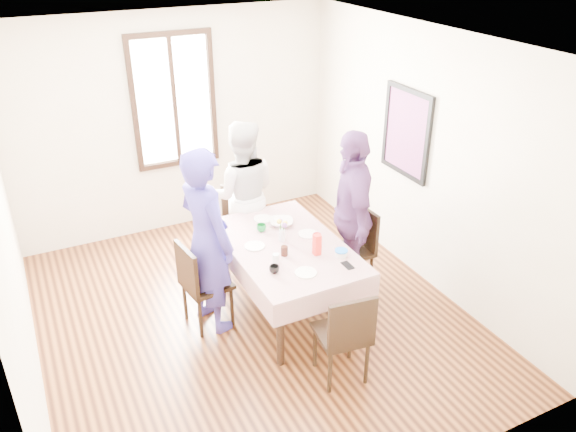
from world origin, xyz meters
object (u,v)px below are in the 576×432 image
object	(u,v)px
dining_table	(286,278)
chair_near	(342,333)
chair_right	(350,251)
chair_left	(207,283)
chair_far	(244,225)
person_left	(206,241)
person_right	(350,214)
person_far	(244,195)

from	to	relation	value
dining_table	chair_near	bearing A→B (deg)	-90.00
chair_right	chair_near	xyz separation A→B (m)	(-0.78, -1.12, 0.00)
chair_left	chair_near	bearing A→B (deg)	24.83
chair_far	person_left	xyz separation A→B (m)	(-0.76, -0.93, 0.47)
chair_right	person_right	size ratio (longest dim) A/B	0.51
person_right	chair_right	bearing A→B (deg)	111.72
chair_right	chair_far	distance (m)	1.29
person_right	person_far	bearing A→B (deg)	-121.20
chair_right	person_left	size ratio (longest dim) A/B	0.49
chair_far	person_right	xyz separation A→B (m)	(0.76, -1.02, 0.44)
chair_far	person_far	xyz separation A→B (m)	(0.00, -0.02, 0.40)
chair_near	person_far	xyz separation A→B (m)	(0.00, 2.12, 0.40)
dining_table	person_left	bearing A→B (deg)	169.09
chair_near	person_far	world-z (taller)	person_far
person_right	chair_near	bearing A→B (deg)	-12.38
person_far	person_right	xyz separation A→B (m)	(0.76, -1.00, 0.05)
chair_left	person_left	xyz separation A→B (m)	(0.02, 0.00, 0.47)
dining_table	chair_left	world-z (taller)	chair_left
chair_right	chair_far	bearing A→B (deg)	35.37
chair_right	person_far	size ratio (longest dim) A/B	0.54
chair_right	person_right	world-z (taller)	person_right
chair_left	person_left	size ratio (longest dim) A/B	0.49
chair_far	person_left	bearing A→B (deg)	57.69
dining_table	chair_left	bearing A→B (deg)	169.38
chair_near	chair_left	bearing A→B (deg)	130.08
chair_left	chair_far	bearing A→B (deg)	132.13
person_left	person_right	world-z (taller)	person_left
chair_near	person_right	world-z (taller)	person_right
chair_right	person_left	xyz separation A→B (m)	(-1.54, 0.10, 0.47)
chair_left	person_right	world-z (taller)	person_right
dining_table	person_far	xyz separation A→B (m)	(0.00, 1.05, 0.48)
person_left	person_far	xyz separation A→B (m)	(0.76, 0.91, -0.07)
chair_left	person_right	bearing A→B (deg)	78.60
person_left	person_far	world-z (taller)	person_left
person_left	chair_near	bearing A→B (deg)	-164.16
chair_right	person_right	xyz separation A→B (m)	(-0.02, 0.00, 0.44)
person_far	chair_near	bearing A→B (deg)	111.10
dining_table	person_right	size ratio (longest dim) A/B	0.87
chair_right	person_far	world-z (taller)	person_far
chair_near	person_right	xyz separation A→B (m)	(0.76, 1.12, 0.44)
chair_near	person_left	size ratio (longest dim) A/B	0.49
chair_left	person_right	distance (m)	1.60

